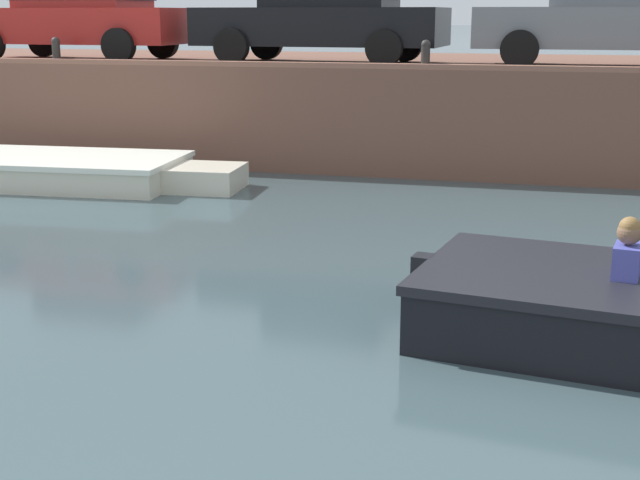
# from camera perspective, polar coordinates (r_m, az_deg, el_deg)

# --- Properties ---
(ground_plane) EXTENTS (400.00, 400.00, 0.00)m
(ground_plane) POSITION_cam_1_polar(r_m,az_deg,el_deg) (8.17, 4.00, -4.04)
(ground_plane) COLOR #3D5156
(far_quay_wall) EXTENTS (60.00, 6.00, 1.73)m
(far_quay_wall) POSITION_cam_1_polar(r_m,az_deg,el_deg) (17.06, 9.98, 8.35)
(far_quay_wall) COLOR brown
(far_quay_wall) RESTS_ON ground
(far_wall_coping) EXTENTS (60.00, 0.24, 0.08)m
(far_wall_coping) POSITION_cam_1_polar(r_m,az_deg,el_deg) (14.13, 9.10, 10.87)
(far_wall_coping) COLOR #925F4C
(far_wall_coping) RESTS_ON far_quay_wall
(boat_moored_west_cream) EXTENTS (6.38, 2.27, 0.44)m
(boat_moored_west_cream) POSITION_cam_1_polar(r_m,az_deg,el_deg) (14.62, -18.14, 4.34)
(boat_moored_west_cream) COLOR silver
(boat_moored_west_cream) RESTS_ON ground
(car_leftmost_red) EXTENTS (4.30, 2.02, 1.54)m
(car_leftmost_red) POSITION_cam_1_polar(r_m,az_deg,el_deg) (17.66, -15.15, 13.84)
(car_leftmost_red) COLOR #B2231E
(car_leftmost_red) RESTS_ON far_quay_wall
(car_left_inner_black) EXTENTS (4.34, 2.04, 1.54)m
(car_left_inner_black) POSITION_cam_1_polar(r_m,az_deg,el_deg) (15.88, 0.29, 14.32)
(car_left_inner_black) COLOR black
(car_left_inner_black) RESTS_ON far_quay_wall
(car_centre_grey) EXTENTS (4.04, 1.97, 1.54)m
(car_centre_grey) POSITION_cam_1_polar(r_m,az_deg,el_deg) (15.40, 17.86, 13.65)
(car_centre_grey) COLOR slate
(car_centre_grey) RESTS_ON far_quay_wall
(mooring_bollard_west) EXTENTS (0.15, 0.15, 0.45)m
(mooring_bollard_west) POSITION_cam_1_polar(r_m,az_deg,el_deg) (16.52, -16.54, 11.64)
(mooring_bollard_west) COLOR #2D2B28
(mooring_bollard_west) RESTS_ON far_quay_wall
(mooring_bollard_mid) EXTENTS (0.15, 0.15, 0.45)m
(mooring_bollard_mid) POSITION_cam_1_polar(r_m,az_deg,el_deg) (14.32, 6.77, 11.79)
(mooring_bollard_mid) COLOR #2D2B28
(mooring_bollard_mid) RESTS_ON far_quay_wall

